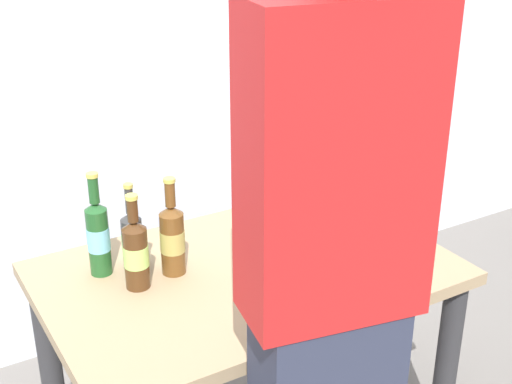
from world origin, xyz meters
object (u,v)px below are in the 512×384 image
object	(u,v)px
beer_bottle_green	(132,238)
beer_bottle_dark	(98,235)
beer_bottle_amber	(136,252)
person_figure	(330,288)
laptop	(319,220)
beer_bottle_brown	(172,237)

from	to	relation	value
beer_bottle_green	beer_bottle_dark	bearing A→B (deg)	170.34
beer_bottle_amber	beer_bottle_dark	bearing A→B (deg)	116.57
beer_bottle_green	person_figure	bearing A→B (deg)	-76.16
laptop	beer_bottle_brown	bearing A→B (deg)	179.00
beer_bottle_amber	beer_bottle_dark	size ratio (longest dim) A/B	0.90
laptop	beer_bottle_amber	xyz separation A→B (m)	(-0.66, -0.01, 0.07)
laptop	beer_bottle_green	distance (m)	0.64
beer_bottle_brown	beer_bottle_amber	bearing A→B (deg)	-169.67
beer_bottle_amber	beer_bottle_green	bearing A→B (deg)	74.01
laptop	person_figure	size ratio (longest dim) A/B	0.18
beer_bottle_green	beer_bottle_amber	size ratio (longest dim) A/B	0.95
beer_bottle_dark	person_figure	distance (m)	0.83
laptop	beer_bottle_dark	xyz separation A→B (m)	(-0.73, 0.12, 0.08)
beer_bottle_green	beer_bottle_dark	size ratio (longest dim) A/B	0.85
beer_bottle_amber	person_figure	distance (m)	0.69
laptop	beer_bottle_amber	world-z (taller)	beer_bottle_amber
beer_bottle_dark	person_figure	world-z (taller)	person_figure
beer_bottle_green	beer_bottle_amber	world-z (taller)	beer_bottle_amber
laptop	beer_bottle_brown	size ratio (longest dim) A/B	1.08
laptop	beer_bottle_dark	world-z (taller)	beer_bottle_dark
beer_bottle_brown	beer_bottle_dark	size ratio (longest dim) A/B	0.95
beer_bottle_amber	person_figure	xyz separation A→B (m)	(0.22, -0.64, 0.15)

